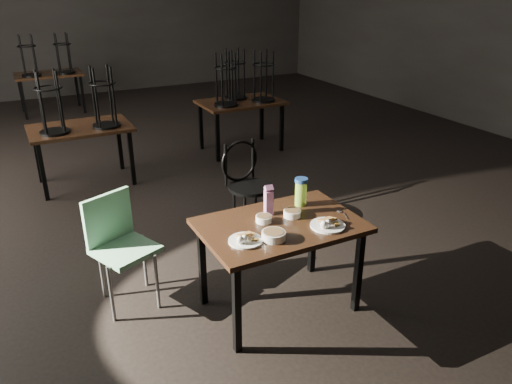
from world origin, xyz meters
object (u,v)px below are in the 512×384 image
juice_carton (269,201)px  water_bottle (301,191)px  school_chair (119,240)px  bentwood_chair (246,180)px  main_table (280,232)px

juice_carton → water_bottle: bearing=5.1°
juice_carton → school_chair: (-1.07, 0.48, -0.31)m
bentwood_chair → school_chair: size_ratio=1.03×
bentwood_chair → school_chair: bearing=-164.1°
main_table → school_chair: (-1.07, 0.66, -0.12)m
juice_carton → school_chair: size_ratio=0.27×
juice_carton → main_table: bearing=-88.8°
water_bottle → bentwood_chair: size_ratio=0.25×
juice_carton → bentwood_chair: size_ratio=0.26×
main_table → water_bottle: bearing=34.1°
juice_carton → bentwood_chair: (0.36, 1.13, -0.30)m
main_table → school_chair: 1.27m
juice_carton → water_bottle: 0.31m
main_table → bentwood_chair: bentwood_chair is taller
main_table → juice_carton: 0.26m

